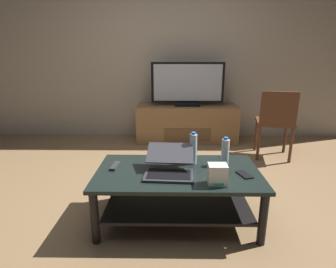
{
  "coord_description": "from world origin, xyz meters",
  "views": [
    {
      "loc": [
        0.09,
        -2.2,
        1.29
      ],
      "look_at": [
        0.06,
        0.24,
        0.58
      ],
      "focal_mm": 29.07,
      "sensor_mm": 36.0,
      "label": 1
    }
  ],
  "objects_px": {
    "soundbar_remote": "(164,158)",
    "media_cabinet": "(187,123)",
    "tv_remote": "(115,166)",
    "water_bottle_near": "(225,152)",
    "dining_chair": "(276,120)",
    "cell_phone": "(244,175)",
    "television": "(188,85)",
    "water_bottle_far": "(193,149)",
    "laptop": "(169,166)",
    "coffee_table": "(178,186)",
    "router_box": "(217,175)"
  },
  "relations": [
    {
      "from": "coffee_table",
      "to": "media_cabinet",
      "type": "distance_m",
      "value": 2.13
    },
    {
      "from": "media_cabinet",
      "to": "cell_phone",
      "type": "bearing_deg",
      "value": -81.92
    },
    {
      "from": "tv_remote",
      "to": "laptop",
      "type": "bearing_deg",
      "value": -7.67
    },
    {
      "from": "media_cabinet",
      "to": "tv_remote",
      "type": "relative_size",
      "value": 9.42
    },
    {
      "from": "television",
      "to": "tv_remote",
      "type": "bearing_deg",
      "value": -108.5
    },
    {
      "from": "coffee_table",
      "to": "water_bottle_far",
      "type": "relative_size",
      "value": 4.72
    },
    {
      "from": "coffee_table",
      "to": "soundbar_remote",
      "type": "distance_m",
      "value": 0.31
    },
    {
      "from": "soundbar_remote",
      "to": "router_box",
      "type": "bearing_deg",
      "value": -14.19
    },
    {
      "from": "router_box",
      "to": "water_bottle_near",
      "type": "bearing_deg",
      "value": 71.73
    },
    {
      "from": "dining_chair",
      "to": "router_box",
      "type": "bearing_deg",
      "value": -121.49
    },
    {
      "from": "laptop",
      "to": "router_box",
      "type": "height_order",
      "value": "laptop"
    },
    {
      "from": "router_box",
      "to": "water_bottle_near",
      "type": "xyz_separation_m",
      "value": [
        0.12,
        0.36,
        0.04
      ]
    },
    {
      "from": "water_bottle_far",
      "to": "dining_chair",
      "type": "bearing_deg",
      "value": 47.52
    },
    {
      "from": "dining_chair",
      "to": "water_bottle_near",
      "type": "relative_size",
      "value": 3.78
    },
    {
      "from": "water_bottle_far",
      "to": "tv_remote",
      "type": "xyz_separation_m",
      "value": [
        -0.63,
        -0.09,
        -0.12
      ]
    },
    {
      "from": "water_bottle_near",
      "to": "coffee_table",
      "type": "bearing_deg",
      "value": -160.86
    },
    {
      "from": "television",
      "to": "water_bottle_far",
      "type": "height_order",
      "value": "television"
    },
    {
      "from": "television",
      "to": "water_bottle_near",
      "type": "height_order",
      "value": "television"
    },
    {
      "from": "cell_phone",
      "to": "tv_remote",
      "type": "relative_size",
      "value": 0.88
    },
    {
      "from": "laptop",
      "to": "water_bottle_near",
      "type": "bearing_deg",
      "value": 21.1
    },
    {
      "from": "coffee_table",
      "to": "dining_chair",
      "type": "bearing_deg",
      "value": 47.85
    },
    {
      "from": "coffee_table",
      "to": "water_bottle_far",
      "type": "distance_m",
      "value": 0.32
    },
    {
      "from": "router_box",
      "to": "cell_phone",
      "type": "relative_size",
      "value": 1.04
    },
    {
      "from": "cell_phone",
      "to": "water_bottle_far",
      "type": "bearing_deg",
      "value": 129.47
    },
    {
      "from": "media_cabinet",
      "to": "tv_remote",
      "type": "xyz_separation_m",
      "value": [
        -0.68,
        -2.06,
        0.16
      ]
    },
    {
      "from": "router_box",
      "to": "soundbar_remote",
      "type": "bearing_deg",
      "value": 128.69
    },
    {
      "from": "dining_chair",
      "to": "router_box",
      "type": "height_order",
      "value": "dining_chair"
    },
    {
      "from": "soundbar_remote",
      "to": "water_bottle_far",
      "type": "bearing_deg",
      "value": 15.7
    },
    {
      "from": "tv_remote",
      "to": "cell_phone",
      "type": "bearing_deg",
      "value": -2.3
    },
    {
      "from": "laptop",
      "to": "router_box",
      "type": "distance_m",
      "value": 0.38
    },
    {
      "from": "soundbar_remote",
      "to": "dining_chair",
      "type": "bearing_deg",
      "value": 76.79
    },
    {
      "from": "television",
      "to": "cell_phone",
      "type": "bearing_deg",
      "value": -81.84
    },
    {
      "from": "media_cabinet",
      "to": "cell_phone",
      "type": "xyz_separation_m",
      "value": [
        0.31,
        -2.2,
        0.15
      ]
    },
    {
      "from": "cell_phone",
      "to": "media_cabinet",
      "type": "bearing_deg",
      "value": 79.7
    },
    {
      "from": "coffee_table",
      "to": "cell_phone",
      "type": "relative_size",
      "value": 9.01
    },
    {
      "from": "dining_chair",
      "to": "tv_remote",
      "type": "bearing_deg",
      "value": -143.03
    },
    {
      "from": "laptop",
      "to": "water_bottle_far",
      "type": "height_order",
      "value": "water_bottle_far"
    },
    {
      "from": "television",
      "to": "dining_chair",
      "type": "height_order",
      "value": "television"
    },
    {
      "from": "router_box",
      "to": "water_bottle_near",
      "type": "height_order",
      "value": "water_bottle_near"
    },
    {
      "from": "tv_remote",
      "to": "water_bottle_near",
      "type": "bearing_deg",
      "value": 10.21
    },
    {
      "from": "coffee_table",
      "to": "laptop",
      "type": "height_order",
      "value": "laptop"
    },
    {
      "from": "water_bottle_near",
      "to": "water_bottle_far",
      "type": "distance_m",
      "value": 0.26
    },
    {
      "from": "soundbar_remote",
      "to": "media_cabinet",
      "type": "bearing_deg",
      "value": 118.14
    },
    {
      "from": "water_bottle_far",
      "to": "cell_phone",
      "type": "height_order",
      "value": "water_bottle_far"
    },
    {
      "from": "media_cabinet",
      "to": "water_bottle_near",
      "type": "xyz_separation_m",
      "value": [
        0.2,
        -1.99,
        0.26
      ]
    },
    {
      "from": "media_cabinet",
      "to": "router_box",
      "type": "bearing_deg",
      "value": -87.96
    },
    {
      "from": "tv_remote",
      "to": "router_box",
      "type": "bearing_deg",
      "value": -14.96
    },
    {
      "from": "coffee_table",
      "to": "cell_phone",
      "type": "height_order",
      "value": "cell_phone"
    },
    {
      "from": "dining_chair",
      "to": "cell_phone",
      "type": "distance_m",
      "value": 1.64
    },
    {
      "from": "television",
      "to": "tv_remote",
      "type": "distance_m",
      "value": 2.19
    }
  ]
}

